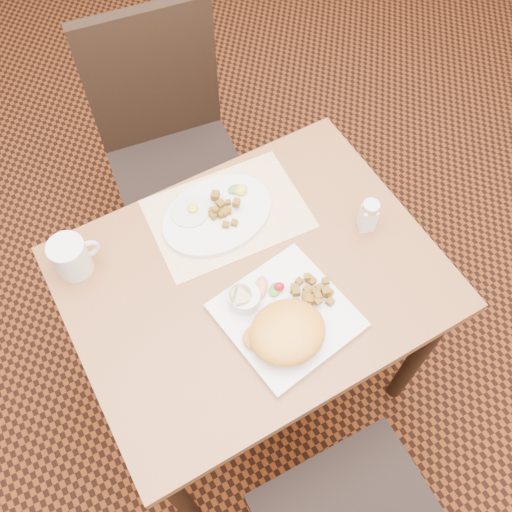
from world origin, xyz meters
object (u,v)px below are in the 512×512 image
object	(u,v)px
salt_shaker	(368,215)
chair_far	(170,143)
plate_oval	(218,215)
coffee_mug	(71,257)
plate_square	(286,316)
table	(253,295)

from	to	relation	value
salt_shaker	chair_far	bearing A→B (deg)	110.60
plate_oval	coffee_mug	bearing A→B (deg)	173.58
plate_square	salt_shaker	xyz separation A→B (m)	(0.31, 0.12, 0.04)
chair_far	salt_shaker	world-z (taller)	chair_far
plate_oval	coffee_mug	xyz separation A→B (m)	(-0.37, 0.04, 0.04)
salt_shaker	table	bearing A→B (deg)	176.63
table	plate_oval	xyz separation A→B (m)	(0.01, 0.20, 0.12)
table	chair_far	distance (m)	0.68
table	chair_far	size ratio (longest dim) A/B	0.93
salt_shaker	coffee_mug	world-z (taller)	coffee_mug
table	coffee_mug	xyz separation A→B (m)	(-0.37, 0.24, 0.16)
plate_oval	salt_shaker	distance (m)	0.39
chair_far	plate_square	world-z (taller)	chair_far
chair_far	table	bearing A→B (deg)	92.68
chair_far	coffee_mug	bearing A→B (deg)	53.13
chair_far	plate_oval	size ratio (longest dim) A/B	3.19
plate_oval	coffee_mug	distance (m)	0.38
plate_square	chair_far	bearing A→B (deg)	86.39
plate_square	coffee_mug	xyz separation A→B (m)	(-0.38, 0.38, 0.04)
table	chair_far	bearing A→B (deg)	84.58
table	plate_square	size ratio (longest dim) A/B	3.21
salt_shaker	coffee_mug	bearing A→B (deg)	159.50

